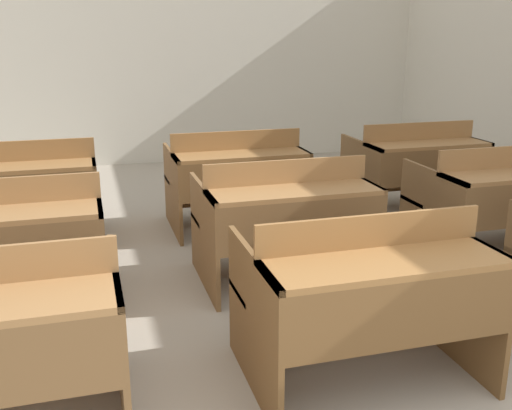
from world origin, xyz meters
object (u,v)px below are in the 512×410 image
object	(u,v)px
bench_third_right	(415,165)
bench_second_center	(284,217)
bench_second_left	(7,243)
bench_third_left	(24,191)
bench_front_center	(365,293)
bench_second_right	(498,199)
bench_third_center	(236,177)

from	to	relation	value
bench_third_right	bench_second_center	bearing A→B (deg)	-144.45
bench_second_left	bench_third_left	world-z (taller)	same
bench_front_center	bench_second_left	distance (m)	2.11
bench_second_left	bench_third_right	distance (m)	3.64
bench_second_left	bench_second_right	distance (m)	3.41
bench_front_center	bench_second_center	distance (m)	1.25
bench_third_right	bench_third_left	bearing A→B (deg)	179.88
bench_second_center	bench_third_left	xyz separation A→B (m)	(-1.73, 1.22, 0.00)
bench_second_center	bench_third_left	world-z (taller)	same
bench_third_center	bench_third_right	size ratio (longest dim) A/B	1.00
bench_third_left	bench_third_right	size ratio (longest dim) A/B	1.00
bench_third_left	bench_third_right	world-z (taller)	same
bench_third_left	bench_third_center	size ratio (longest dim) A/B	1.00
bench_second_left	bench_third_center	world-z (taller)	same
bench_second_left	bench_second_center	size ratio (longest dim) A/B	1.00
bench_second_left	bench_third_left	distance (m)	1.24
bench_third_right	bench_second_left	bearing A→B (deg)	-160.22
bench_second_left	bench_second_center	distance (m)	1.73
bench_front_center	bench_second_center	xyz separation A→B (m)	(0.02, 1.25, 0.00)
bench_second_right	bench_third_right	bearing A→B (deg)	89.40
bench_third_left	bench_third_center	bearing A→B (deg)	-0.26
bench_front_center	bench_second_right	world-z (taller)	same
bench_second_center	bench_second_right	size ratio (longest dim) A/B	1.00
bench_front_center	bench_second_center	size ratio (longest dim) A/B	1.00
bench_second_center	bench_third_right	size ratio (longest dim) A/B	1.00
bench_third_right	bench_third_center	bearing A→B (deg)	-179.97
bench_front_center	bench_second_left	world-z (taller)	same
bench_second_left	bench_third_left	size ratio (longest dim) A/B	1.00
bench_second_right	bench_third_left	distance (m)	3.62
bench_third_right	bench_second_right	bearing A→B (deg)	-90.60
bench_second_right	bench_third_right	xyz separation A→B (m)	(0.01, 1.21, 0.00)
bench_second_right	bench_third_left	size ratio (longest dim) A/B	1.00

